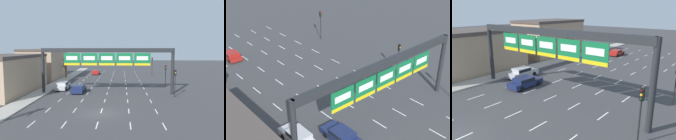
{
  "view_description": "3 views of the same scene",
  "coord_description": "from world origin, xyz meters",
  "views": [
    {
      "loc": [
        2.4,
        -24.78,
        7.61
      ],
      "look_at": [
        0.78,
        12.06,
        3.86
      ],
      "focal_mm": 35.0,
      "sensor_mm": 36.0,
      "label": 1
    },
    {
      "loc": [
        -21.2,
        -6.56,
        20.49
      ],
      "look_at": [
        -0.91,
        16.76,
        4.6
      ],
      "focal_mm": 50.0,
      "sensor_mm": 36.0,
      "label": 2
    },
    {
      "loc": [
        15.31,
        -5.28,
        9.4
      ],
      "look_at": [
        -1.16,
        14.83,
        2.2
      ],
      "focal_mm": 35.0,
      "sensor_mm": 36.0,
      "label": 3
    }
  ],
  "objects": [
    {
      "name": "ground_plane",
      "position": [
        0.0,
        0.0,
        0.0
      ],
      "size": [
        220.0,
        220.0,
        0.0
      ],
      "primitive_type": "plane",
      "color": "#3D3D3F"
    },
    {
      "name": "sidewalk_left",
      "position": [
        -11.3,
        0.0,
        0.07
      ],
      "size": [
        2.8,
        110.0,
        0.15
      ],
      "color": "#A8A399",
      "rests_on": "ground_plane"
    },
    {
      "name": "lane_dashes",
      "position": [
        0.0,
        13.5,
        0.0
      ],
      "size": [
        13.32,
        67.0,
        0.01
      ],
      "color": "white",
      "rests_on": "ground_plane"
    },
    {
      "name": "sign_gantry",
      "position": [
        -0.0,
        10.87,
        6.09
      ],
      "size": [
        21.92,
        0.7,
        7.56
      ],
      "color": "#232628",
      "rests_on": "ground_plane"
    },
    {
      "name": "building_near",
      "position": [
        -17.23,
        11.23,
        3.22
      ],
      "size": [
        8.43,
        16.86,
        6.42
      ],
      "color": "tan",
      "rests_on": "ground_plane"
    },
    {
      "name": "building_far",
      "position": [
        -17.19,
        29.46,
        3.66
      ],
      "size": [
        8.34,
        14.17,
        7.31
      ],
      "color": "tan",
      "rests_on": "ground_plane"
    },
    {
      "name": "car_navy",
      "position": [
        -4.91,
        11.66,
        0.7
      ],
      "size": [
        1.97,
        4.37,
        1.28
      ],
      "color": "#19234C",
      "rests_on": "ground_plane"
    },
    {
      "name": "car_silver",
      "position": [
        -8.32,
        14.18,
        0.77
      ],
      "size": [
        1.86,
        4.46,
        1.45
      ],
      "color": "#B7B7BC",
      "rests_on": "ground_plane"
    },
    {
      "name": "car_red",
      "position": [
        -4.97,
        37.06,
        0.66
      ],
      "size": [
        1.93,
        4.03,
        1.21
      ],
      "color": "maroon",
      "rests_on": "ground_plane"
    },
    {
      "name": "traffic_light_near_gantry",
      "position": [
        10.93,
        17.56,
        3.03
      ],
      "size": [
        0.3,
        0.35,
        4.22
      ],
      "color": "black",
      "rests_on": "ground_plane"
    },
    {
      "name": "traffic_light_mid_block",
      "position": [
        10.64,
        8.81,
        3.07
      ],
      "size": [
        0.3,
        0.35,
        4.27
      ],
      "color": "black",
      "rests_on": "ground_plane"
    },
    {
      "name": "traffic_light_far_end",
      "position": [
        10.7,
        34.72,
        3.56
      ],
      "size": [
        0.3,
        0.35,
        5.02
      ],
      "color": "black",
      "rests_on": "ground_plane"
    },
    {
      "name": "tree_bare_closest",
      "position": [
        -11.7,
        29.38,
        2.45
      ],
      "size": [
        1.91,
        1.82,
        4.89
      ],
      "color": "brown",
      "rests_on": "sidewalk_left"
    }
  ]
}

